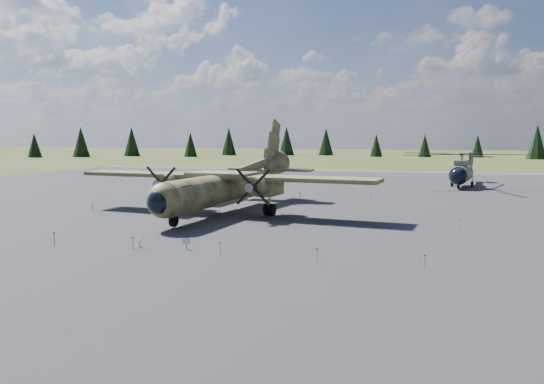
# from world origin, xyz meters

# --- Properties ---
(ground) EXTENTS (500.00, 500.00, 0.00)m
(ground) POSITION_xyz_m (0.00, 0.00, 0.00)
(ground) COLOR brown
(ground) RESTS_ON ground
(apron) EXTENTS (120.00, 120.00, 0.04)m
(apron) POSITION_xyz_m (0.00, 10.00, 0.00)
(apron) COLOR slate
(apron) RESTS_ON ground
(transport_plane) EXTENTS (29.77, 26.94, 9.79)m
(transport_plane) POSITION_xyz_m (-4.32, 4.09, 2.81)
(transport_plane) COLOR #3F4424
(transport_plane) RESTS_ON ground
(helicopter_near) EXTENTS (21.94, 23.72, 4.85)m
(helicopter_near) POSITION_xyz_m (18.68, 36.61, 3.44)
(helicopter_near) COLOR #64685B
(helicopter_near) RESTS_ON ground
(info_placard_left) EXTENTS (0.51, 0.28, 0.75)m
(info_placard_left) POSITION_xyz_m (-4.05, -12.65, 0.50)
(info_placard_left) COLOR gray
(info_placard_left) RESTS_ON ground
(info_placard_right) EXTENTS (0.49, 0.29, 0.73)m
(info_placard_right) POSITION_xyz_m (-0.74, -12.50, 0.48)
(info_placard_right) COLOR gray
(info_placard_right) RESTS_ON ground
(barrier_fence) EXTENTS (33.12, 29.62, 0.85)m
(barrier_fence) POSITION_xyz_m (-0.46, -0.08, 0.51)
(barrier_fence) COLOR silver
(barrier_fence) RESTS_ON ground
(treeline) EXTENTS (322.63, 321.72, 10.99)m
(treeline) POSITION_xyz_m (-7.36, 0.72, 4.82)
(treeline) COLOR black
(treeline) RESTS_ON ground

